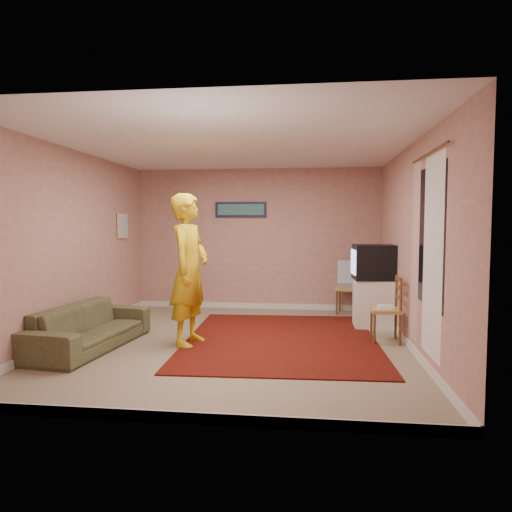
# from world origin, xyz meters

# --- Properties ---
(ground) EXTENTS (5.00, 5.00, 0.00)m
(ground) POSITION_xyz_m (0.00, 0.00, 0.00)
(ground) COLOR gray
(ground) RESTS_ON ground
(wall_back) EXTENTS (4.50, 0.02, 2.60)m
(wall_back) POSITION_xyz_m (0.00, 2.50, 1.30)
(wall_back) COLOR tan
(wall_back) RESTS_ON ground
(wall_front) EXTENTS (4.50, 0.02, 2.60)m
(wall_front) POSITION_xyz_m (0.00, -2.50, 1.30)
(wall_front) COLOR tan
(wall_front) RESTS_ON ground
(wall_left) EXTENTS (0.02, 5.00, 2.60)m
(wall_left) POSITION_xyz_m (-2.25, 0.00, 1.30)
(wall_left) COLOR tan
(wall_left) RESTS_ON ground
(wall_right) EXTENTS (0.02, 5.00, 2.60)m
(wall_right) POSITION_xyz_m (2.25, 0.00, 1.30)
(wall_right) COLOR tan
(wall_right) RESTS_ON ground
(ceiling) EXTENTS (4.50, 5.00, 0.02)m
(ceiling) POSITION_xyz_m (0.00, 0.00, 2.60)
(ceiling) COLOR white
(ceiling) RESTS_ON wall_back
(baseboard_back) EXTENTS (4.50, 0.02, 0.10)m
(baseboard_back) POSITION_xyz_m (0.00, 2.49, 0.05)
(baseboard_back) COLOR silver
(baseboard_back) RESTS_ON ground
(baseboard_front) EXTENTS (4.50, 0.02, 0.10)m
(baseboard_front) POSITION_xyz_m (0.00, -2.49, 0.05)
(baseboard_front) COLOR silver
(baseboard_front) RESTS_ON ground
(baseboard_left) EXTENTS (0.02, 5.00, 0.10)m
(baseboard_left) POSITION_xyz_m (-2.24, 0.00, 0.05)
(baseboard_left) COLOR silver
(baseboard_left) RESTS_ON ground
(baseboard_right) EXTENTS (0.02, 5.00, 0.10)m
(baseboard_right) POSITION_xyz_m (2.24, 0.00, 0.05)
(baseboard_right) COLOR silver
(baseboard_right) RESTS_ON ground
(window) EXTENTS (0.01, 1.10, 1.50)m
(window) POSITION_xyz_m (2.24, -0.90, 1.45)
(window) COLOR black
(window) RESTS_ON wall_right
(curtain_sheer) EXTENTS (0.01, 0.75, 2.10)m
(curtain_sheer) POSITION_xyz_m (2.23, -1.05, 1.25)
(curtain_sheer) COLOR white
(curtain_sheer) RESTS_ON wall_right
(curtain_floral) EXTENTS (0.01, 0.35, 2.10)m
(curtain_floral) POSITION_xyz_m (2.21, -0.35, 1.25)
(curtain_floral) COLOR beige
(curtain_floral) RESTS_ON wall_right
(curtain_rod) EXTENTS (0.02, 1.40, 0.02)m
(curtain_rod) POSITION_xyz_m (2.20, -0.90, 2.32)
(curtain_rod) COLOR brown
(curtain_rod) RESTS_ON wall_right
(picture_back) EXTENTS (0.95, 0.04, 0.28)m
(picture_back) POSITION_xyz_m (-0.30, 2.47, 1.85)
(picture_back) COLOR #15193B
(picture_back) RESTS_ON wall_back
(picture_left) EXTENTS (0.04, 0.38, 0.42)m
(picture_left) POSITION_xyz_m (-2.22, 1.60, 1.55)
(picture_left) COLOR beige
(picture_left) RESTS_ON wall_left
(area_rug) EXTENTS (2.67, 3.29, 0.02)m
(area_rug) POSITION_xyz_m (0.59, 0.23, 0.01)
(area_rug) COLOR black
(area_rug) RESTS_ON ground
(tv_cabinet) EXTENTS (0.58, 0.53, 0.74)m
(tv_cabinet) POSITION_xyz_m (1.95, 1.17, 0.37)
(tv_cabinet) COLOR white
(tv_cabinet) RESTS_ON ground
(crt_tv) EXTENTS (0.65, 0.58, 0.53)m
(crt_tv) POSITION_xyz_m (1.94, 1.17, 1.00)
(crt_tv) COLOR black
(crt_tv) RESTS_ON tv_cabinet
(chair_a) EXTENTS (0.49, 0.47, 0.50)m
(chair_a) POSITION_xyz_m (1.66, 2.20, 0.56)
(chair_a) COLOR tan
(chair_a) RESTS_ON ground
(dvd_player) EXTENTS (0.43, 0.36, 0.06)m
(dvd_player) POSITION_xyz_m (1.66, 2.20, 0.50)
(dvd_player) COLOR #AEAEB3
(dvd_player) RESTS_ON chair_a
(blue_throw) EXTENTS (0.38, 0.05, 0.40)m
(blue_throw) POSITION_xyz_m (1.66, 2.20, 0.74)
(blue_throw) COLOR #84B5D8
(blue_throw) RESTS_ON chair_a
(chair_b) EXTENTS (0.39, 0.41, 0.48)m
(chair_b) POSITION_xyz_m (1.99, 0.29, 0.54)
(chair_b) COLOR tan
(chair_b) RESTS_ON ground
(game_console) EXTENTS (0.21, 0.15, 0.04)m
(game_console) POSITION_xyz_m (1.99, 0.29, 0.48)
(game_console) COLOR white
(game_console) RESTS_ON chair_b
(sofa) EXTENTS (0.94, 1.97, 0.55)m
(sofa) POSITION_xyz_m (-1.80, -0.47, 0.28)
(sofa) COLOR brown
(sofa) RESTS_ON ground
(person) EXTENTS (0.58, 0.79, 1.98)m
(person) POSITION_xyz_m (-0.59, -0.13, 0.99)
(person) COLOR gold
(person) RESTS_ON ground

